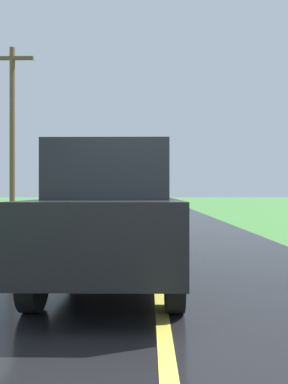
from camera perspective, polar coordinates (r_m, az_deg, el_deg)
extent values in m
plane|color=#47843D|center=(3.26, 3.49, -25.10)|extent=(200.00, 200.00, 0.00)
cube|color=black|center=(3.25, 3.49, -24.46)|extent=(6.40, 120.00, 0.08)
cube|color=#E0D64C|center=(3.23, 3.49, -23.77)|extent=(0.14, 108.00, 0.01)
cube|color=#2D2D30|center=(12.42, -2.06, -3.31)|extent=(0.90, 5.51, 0.24)
cube|color=brown|center=(12.41, -2.06, -2.39)|extent=(2.30, 5.80, 0.20)
cube|color=#197A4C|center=(14.36, -1.67, 2.12)|extent=(2.10, 1.90, 1.90)
cube|color=black|center=(15.33, -1.52, 3.22)|extent=(1.78, 0.02, 0.76)
cube|color=maroon|center=(11.54, -7.82, 0.67)|extent=(0.08, 3.85, 1.10)
cube|color=maroon|center=(11.42, 3.27, 0.67)|extent=(0.08, 3.85, 1.10)
cube|color=maroon|center=(9.54, -2.92, 0.82)|extent=(2.30, 0.08, 1.10)
cube|color=maroon|center=(13.31, -1.86, 0.57)|extent=(2.30, 0.08, 1.10)
cylinder|color=black|center=(14.30, -5.91, -3.28)|extent=(0.28, 1.00, 1.00)
cylinder|color=black|center=(14.21, 2.54, -3.31)|extent=(0.28, 1.00, 1.00)
cylinder|color=black|center=(10.95, -7.99, -4.27)|extent=(0.28, 1.00, 1.00)
cylinder|color=black|center=(10.83, 3.09, -4.32)|extent=(0.28, 1.00, 1.00)
ellipsoid|color=#7EC227|center=(12.83, -4.38, -1.22)|extent=(0.54, 0.52, 0.49)
ellipsoid|color=#8EB121|center=(12.63, 0.37, 0.26)|extent=(0.50, 0.48, 0.52)
ellipsoid|color=#81B82F|center=(12.50, -5.86, -1.23)|extent=(0.54, 0.52, 0.36)
ellipsoid|color=#8CC728|center=(12.21, -0.53, 0.27)|extent=(0.43, 0.45, 0.38)
ellipsoid|color=#8DBF1E|center=(10.57, 1.64, -1.23)|extent=(0.50, 0.58, 0.47)
ellipsoid|color=#89AE2B|center=(11.12, 0.68, -1.07)|extent=(0.41, 0.45, 0.44)
ellipsoid|color=#80C136|center=(9.91, 1.50, 0.54)|extent=(0.44, 0.53, 0.42)
ellipsoid|color=#82C622|center=(12.29, -3.52, -1.20)|extent=(0.53, 0.64, 0.44)
ellipsoid|color=#88BA31|center=(11.77, 1.35, -1.18)|extent=(0.46, 0.43, 0.41)
ellipsoid|color=#96C725|center=(12.48, -5.68, -0.94)|extent=(0.46, 0.45, 0.51)
ellipsoid|color=#90C022|center=(11.25, 1.26, 0.50)|extent=(0.45, 0.42, 0.50)
cube|color=#2D2D30|center=(21.78, -1.16, -1.92)|extent=(0.90, 5.51, 0.24)
cube|color=brown|center=(21.77, -1.16, -1.39)|extent=(2.30, 5.80, 0.20)
cube|color=silver|center=(23.72, -1.00, 1.25)|extent=(2.10, 1.90, 1.90)
cube|color=black|center=(24.68, -0.93, 1.97)|extent=(1.79, 0.02, 0.76)
cube|color=#2D517F|center=(20.86, -4.30, 0.34)|extent=(0.08, 3.85, 1.10)
cube|color=#2D517F|center=(20.78, 1.81, 0.34)|extent=(0.08, 3.85, 1.10)
cube|color=#2D517F|center=(18.91, -1.46, 0.38)|extent=(2.30, 0.08, 1.10)
cube|color=#2D517F|center=(22.67, -1.08, 0.30)|extent=(2.30, 0.08, 1.10)
cylinder|color=black|center=(23.63, -3.56, -2.02)|extent=(0.28, 1.00, 1.00)
cylinder|color=black|center=(23.56, 1.54, -2.02)|extent=(0.28, 1.00, 1.00)
cylinder|color=black|center=(20.25, -4.29, -2.34)|extent=(0.28, 1.00, 1.00)
cylinder|color=black|center=(20.17, 1.67, -2.35)|extent=(0.28, 1.00, 1.00)
ellipsoid|color=#82BF2E|center=(20.66, -0.71, 0.12)|extent=(0.57, 0.67, 0.43)
ellipsoid|color=#8BAE2A|center=(21.99, -1.11, 0.21)|extent=(0.51, 0.47, 0.47)
ellipsoid|color=#80BD32|center=(19.82, -3.43, -0.64)|extent=(0.50, 0.62, 0.42)
ellipsoid|color=#88BA27|center=(19.45, -3.39, 1.25)|extent=(0.48, 0.47, 0.38)
ellipsoid|color=#7EB335|center=(19.90, 0.80, -0.70)|extent=(0.46, 0.42, 0.44)
ellipsoid|color=#8DB927|center=(22.22, 0.22, 0.15)|extent=(0.53, 0.67, 0.41)
ellipsoid|color=#87B221|center=(19.41, -0.40, -0.82)|extent=(0.55, 0.68, 0.37)
ellipsoid|color=#8EAE21|center=(19.65, -0.05, 0.10)|extent=(0.49, 0.58, 0.41)
ellipsoid|color=#91C22A|center=(21.86, 0.25, -0.69)|extent=(0.59, 0.69, 0.46)
ellipsoid|color=#8CB220|center=(19.46, -3.30, 1.25)|extent=(0.56, 0.67, 0.47)
cylinder|color=brown|center=(14.82, -19.94, 7.93)|extent=(0.20, 0.20, 6.89)
cube|color=brown|center=(15.54, -19.93, 19.11)|extent=(1.62, 0.12, 0.12)
cube|color=black|center=(5.27, -4.64, -5.36)|extent=(1.70, 4.10, 0.80)
cube|color=black|center=(5.05, -4.86, 2.93)|extent=(1.44, 2.05, 0.70)
cylinder|color=black|center=(6.69, -10.25, -8.51)|extent=(0.20, 0.64, 0.64)
cylinder|color=black|center=(6.57, 3.20, -8.66)|extent=(0.20, 0.64, 0.64)
cylinder|color=black|center=(4.26, -16.99, -13.37)|extent=(0.20, 0.64, 0.64)
cylinder|color=black|center=(4.08, 4.74, -13.99)|extent=(0.20, 0.64, 0.64)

